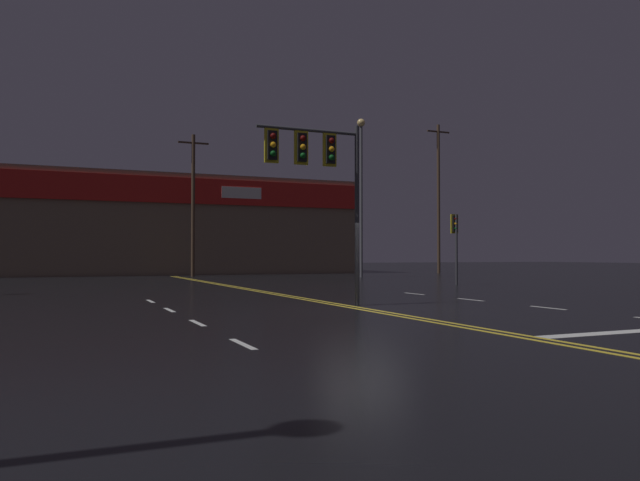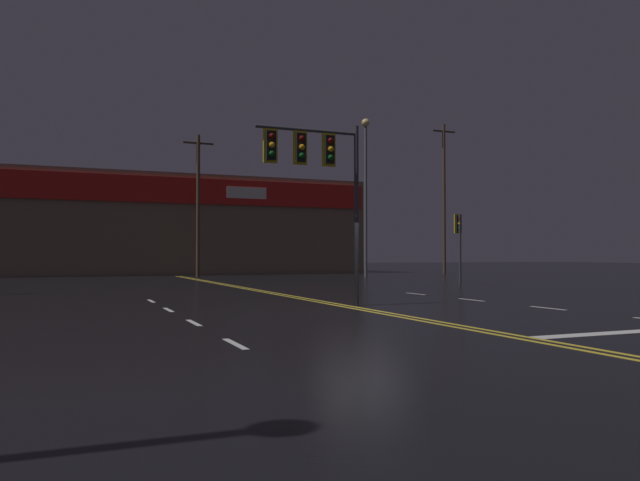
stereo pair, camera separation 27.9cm
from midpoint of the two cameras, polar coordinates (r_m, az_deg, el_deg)
name	(u,v)px [view 2 (the right image)]	position (r m, az deg, el deg)	size (l,w,h in m)	color
ground_plane	(361,309)	(17.70, 4.25, -6.27)	(200.00, 200.00, 0.00)	black
road_markings	(417,312)	(17.02, 9.34, -6.43)	(15.06, 60.00, 0.01)	gold
traffic_signal_median	(314,163)	(18.55, -0.09, 7.12)	(3.28, 0.36, 5.46)	#38383D
traffic_signal_corner_northeast	(459,233)	(32.84, 12.81, 0.69)	(0.42, 0.36, 3.64)	#38383D
streetlight_near_left	(366,178)	(43.58, 4.38, 5.73)	(0.56, 0.56, 11.03)	#59595E
building_backdrop	(164,226)	(53.04, -13.89, 1.26)	(31.77, 10.23, 7.79)	#7A6651
utility_pole_row	(208,197)	(45.92, -10.07, 3.94)	(47.11, 0.26, 12.67)	#4C3828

